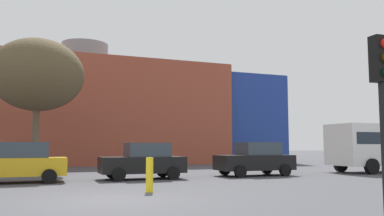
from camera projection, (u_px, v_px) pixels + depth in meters
ground_plane at (109, 200)px, 11.13m from camera, size 200.00×200.00×0.00m
building_backdrop at (83, 115)px, 34.88m from camera, size 35.43×11.05×10.49m
parked_car_2 at (19, 162)px, 16.36m from camera, size 3.83×1.88×1.66m
parked_car_3 at (144, 161)px, 18.23m from camera, size 3.79×1.86×1.64m
parked_car_4 at (255, 159)px, 20.31m from camera, size 3.90×1.92×1.69m
white_bus at (384, 144)px, 23.19m from camera, size 6.80×2.62×2.72m
traffic_light_near_right at (382, 85)px, 7.64m from camera, size 0.37×0.37×3.62m
bare_tree_0 at (38, 75)px, 22.50m from camera, size 5.11×5.11×7.53m
bollard_yellow_0 at (150, 175)px, 13.06m from camera, size 0.24×0.24×1.13m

